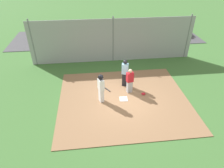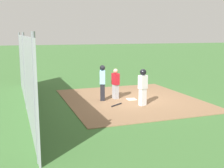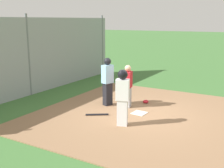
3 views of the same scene
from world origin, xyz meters
The scene contains 9 objects.
ground_plane centered at (0.00, 0.00, 0.00)m, with size 140.00×140.00×0.00m, color #3D6B33.
dirt_infield centered at (0.00, 0.00, 0.01)m, with size 7.20×6.40×0.03m, color #896647.
home_plate centered at (0.00, 0.00, 0.04)m, with size 0.44×0.44×0.02m, color white.
catcher centered at (-0.45, -0.68, 0.81)m, with size 0.43×0.33×1.52m.
umpire centered at (-0.29, -1.42, 0.95)m, with size 0.44×0.37×1.75m.
runner centered at (1.25, 0.02, 1.00)m, with size 0.37×0.44×1.69m.
baseball_bat centered at (0.89, -1.12, 0.06)m, with size 0.06×0.06×0.75m, color black.
catcher_mask centered at (-1.22, -0.30, 0.09)m, with size 0.24×0.20×0.12m, color #B21923.
backstop_fence centered at (0.00, -5.04, 1.60)m, with size 12.00×0.10×3.35m.
Camera 2 is at (12.81, -5.55, 3.31)m, focal length 45.70 mm.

